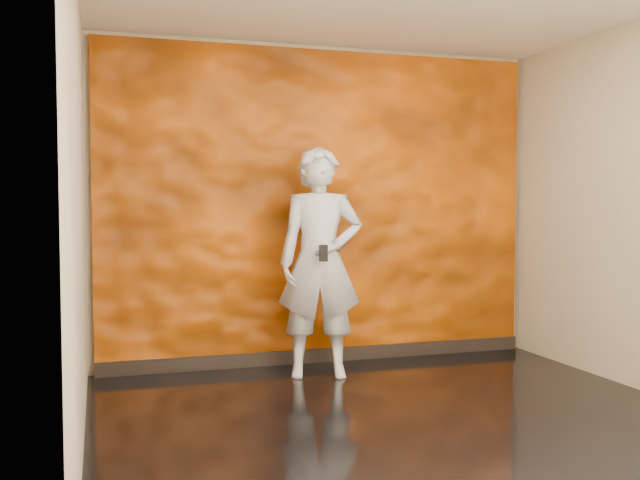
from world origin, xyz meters
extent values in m
cube|color=black|center=(0.00, 0.00, -0.01)|extent=(4.00, 4.00, 0.01)
cube|color=tan|center=(0.00, 2.00, 1.40)|extent=(4.00, 0.02, 2.80)
cube|color=tan|center=(-2.00, 0.00, 1.40)|extent=(0.02, 4.00, 2.80)
cube|color=#FD6504|center=(0.00, 1.96, 1.38)|extent=(3.90, 0.06, 2.75)
cube|color=black|center=(0.00, 1.92, 0.06)|extent=(3.90, 0.04, 0.12)
imported|color=#9C9FAB|center=(-0.18, 1.45, 0.93)|extent=(0.77, 0.60, 1.87)
cube|color=black|center=(-0.23, 1.19, 1.03)|extent=(0.07, 0.03, 0.13)
camera|label=1|loc=(-1.90, -4.07, 1.42)|focal=40.00mm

